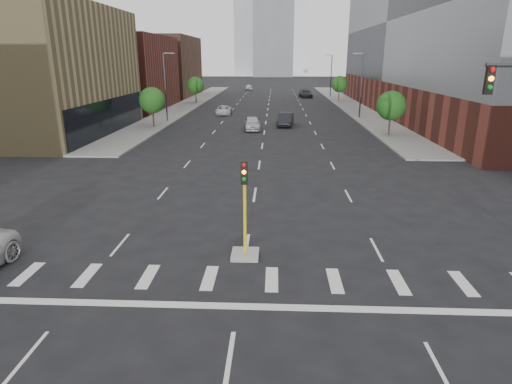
# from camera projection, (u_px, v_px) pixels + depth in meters

# --- Properties ---
(sidewalk_left_far) EXTENTS (5.00, 92.00, 0.15)m
(sidewalk_left_far) POSITION_uv_depth(u_px,v_px,m) (190.00, 103.00, 81.54)
(sidewalk_left_far) COLOR gray
(sidewalk_left_far) RESTS_ON ground
(sidewalk_right_far) EXTENTS (5.00, 92.00, 0.15)m
(sidewalk_right_far) POSITION_uv_depth(u_px,v_px,m) (348.00, 104.00, 80.28)
(sidewalk_right_far) COLOR gray
(sidewalk_right_far) RESTS_ON ground
(building_left_mid) EXTENTS (20.00, 24.00, 14.00)m
(building_left_mid) POSITION_uv_depth(u_px,v_px,m) (18.00, 71.00, 47.59)
(building_left_mid) COLOR #9A8657
(building_left_mid) RESTS_ON ground
(building_left_far_a) EXTENTS (20.00, 22.00, 12.00)m
(building_left_far_a) POSITION_uv_depth(u_px,v_px,m) (107.00, 73.00, 72.67)
(building_left_far_a) COLOR brown
(building_left_far_a) RESTS_ON ground
(building_left_far_b) EXTENTS (20.00, 24.00, 13.00)m
(building_left_far_b) POSITION_uv_depth(u_px,v_px,m) (149.00, 67.00, 97.29)
(building_left_far_b) COLOR brown
(building_left_far_b) RESTS_ON ground
(building_right_main) EXTENTS (24.00, 70.00, 22.00)m
(building_right_main) POSITION_uv_depth(u_px,v_px,m) (467.00, 39.00, 63.04)
(building_right_main) COLOR brown
(building_right_main) RESTS_ON ground
(tower_left) EXTENTS (22.00, 22.00, 70.00)m
(tower_left) POSITION_uv_depth(u_px,v_px,m) (258.00, 1.00, 209.87)
(tower_left) COLOR #B2B7BC
(tower_left) RESTS_ON ground
(tower_right) EXTENTS (20.00, 20.00, 80.00)m
(tower_right) POSITION_uv_depth(u_px,v_px,m) (292.00, 0.00, 245.72)
(tower_right) COLOR #B2B7BC
(tower_right) RESTS_ON ground
(tower_mid) EXTENTS (18.00, 18.00, 44.00)m
(tower_mid) POSITION_uv_depth(u_px,v_px,m) (273.00, 26.00, 194.38)
(tower_mid) COLOR slate
(tower_mid) RESTS_ON ground
(median_traffic_signal) EXTENTS (1.20, 1.20, 4.40)m
(median_traffic_signal) POSITION_uv_depth(u_px,v_px,m) (245.00, 237.00, 18.67)
(median_traffic_signal) COLOR #999993
(median_traffic_signal) RESTS_ON ground
(streetlight_right_a) EXTENTS (1.60, 0.22, 9.07)m
(streetlight_right_a) POSITION_uv_depth(u_px,v_px,m) (361.00, 83.00, 60.76)
(streetlight_right_a) COLOR #2D2D30
(streetlight_right_a) RESTS_ON ground
(streetlight_right_b) EXTENTS (1.60, 0.22, 9.07)m
(streetlight_right_b) POSITION_uv_depth(u_px,v_px,m) (331.00, 74.00, 94.11)
(streetlight_right_b) COLOR #2D2D30
(streetlight_right_b) RESTS_ON ground
(streetlight_left) EXTENTS (1.60, 0.22, 9.07)m
(streetlight_left) POSITION_uv_depth(u_px,v_px,m) (166.00, 84.00, 57.12)
(streetlight_left) COLOR #2D2D30
(streetlight_left) RESTS_ON ground
(tree_left_near) EXTENTS (3.20, 3.20, 4.85)m
(tree_left_near) POSITION_uv_depth(u_px,v_px,m) (152.00, 100.00, 52.87)
(tree_left_near) COLOR #382619
(tree_left_near) RESTS_ON ground
(tree_left_far) EXTENTS (3.20, 3.20, 4.85)m
(tree_left_far) POSITION_uv_depth(u_px,v_px,m) (195.00, 85.00, 81.46)
(tree_left_far) COLOR #382619
(tree_left_far) RESTS_ON ground
(tree_right_near) EXTENTS (3.20, 3.20, 4.85)m
(tree_right_near) POSITION_uv_depth(u_px,v_px,m) (391.00, 106.00, 46.93)
(tree_right_near) COLOR #382619
(tree_right_near) RESTS_ON ground
(tree_right_far) EXTENTS (3.20, 3.20, 4.85)m
(tree_right_far) POSITION_uv_depth(u_px,v_px,m) (339.00, 84.00, 85.04)
(tree_right_far) COLOR #382619
(tree_right_far) RESTS_ON ground
(car_near_left) EXTENTS (2.25, 4.91, 1.63)m
(car_near_left) POSITION_uv_depth(u_px,v_px,m) (252.00, 123.00, 52.00)
(car_near_left) COLOR #B4B4B9
(car_near_left) RESTS_ON ground
(car_mid_right) EXTENTS (2.35, 5.28, 1.68)m
(car_mid_right) POSITION_uv_depth(u_px,v_px,m) (285.00, 119.00, 55.06)
(car_mid_right) COLOR black
(car_mid_right) RESTS_ON ground
(car_far_left) EXTENTS (2.46, 4.97, 1.36)m
(car_far_left) POSITION_uv_depth(u_px,v_px,m) (224.00, 110.00, 66.08)
(car_far_left) COLOR silver
(car_far_left) RESTS_ON ground
(car_deep_right) EXTENTS (3.04, 6.05, 1.69)m
(car_deep_right) POSITION_uv_depth(u_px,v_px,m) (305.00, 94.00, 94.41)
(car_deep_right) COLOR black
(car_deep_right) RESTS_ON ground
(car_distant) EXTENTS (2.22, 4.50, 1.48)m
(car_distant) POSITION_uv_depth(u_px,v_px,m) (249.00, 87.00, 115.49)
(car_distant) COLOR silver
(car_distant) RESTS_ON ground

